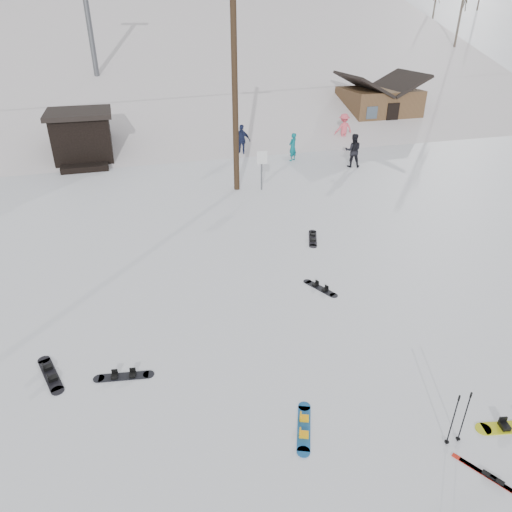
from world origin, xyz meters
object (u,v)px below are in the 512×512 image
object	(u,v)px
hero_skis	(493,479)
hero_snowboard	(304,427)
utility_pole	(235,85)
cabin	(378,107)

from	to	relation	value
hero_skis	hero_snowboard	bearing A→B (deg)	115.71
utility_pole	hero_skis	bearing A→B (deg)	-87.86
utility_pole	cabin	bearing A→B (deg)	37.56
utility_pole	hero_snowboard	bearing A→B (deg)	-98.90
hero_snowboard	utility_pole	bearing A→B (deg)	13.74
cabin	utility_pole	bearing A→B (deg)	-142.44
cabin	hero_snowboard	bearing A→B (deg)	-122.25
utility_pole	cabin	xyz separation A→B (m)	(13.00, 10.00, -3.20)
cabin	hero_snowboard	size ratio (longest dim) A/B	4.13
cabin	hero_skis	distance (m)	28.94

